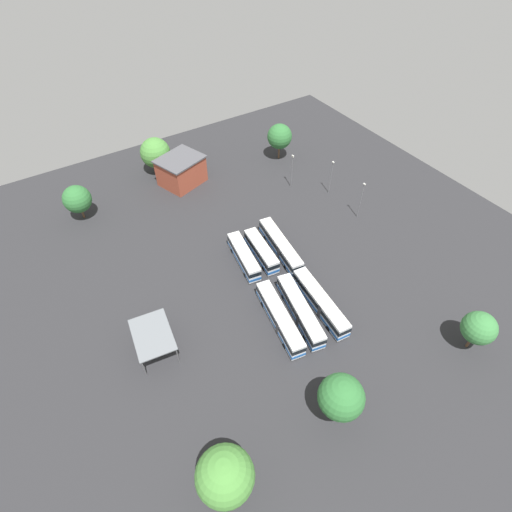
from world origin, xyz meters
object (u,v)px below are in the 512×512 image
at_px(tree_south_edge, 155,153).
at_px(tree_north_edge, 479,328).
at_px(bus_row0_slot0, 320,302).
at_px(bus_row0_slot1, 300,310).
at_px(maintenance_shelter, 152,335).
at_px(bus_row0_slot2, 280,318).
at_px(bus_row1_slot0, 280,246).
at_px(lamp_post_far_corner, 361,199).
at_px(bus_row1_slot2, 244,256).
at_px(lamp_post_mid_lot, 292,170).
at_px(tree_northwest, 341,397).
at_px(depot_building, 181,171).
at_px(tree_northeast, 77,199).
at_px(tree_west_edge, 225,476).
at_px(lamp_post_near_entrance, 292,170).
at_px(tree_east_edge, 280,136).
at_px(bus_row1_slot1, 261,251).
at_px(lamp_post_by_building, 331,176).

xyz_separation_m(tree_south_edge, tree_north_edge, (-74.83, -22.76, -0.21)).
bearing_deg(tree_north_edge, tree_south_edge, 16.92).
bearing_deg(bus_row0_slot0, bus_row0_slot1, 83.29).
bearing_deg(maintenance_shelter, bus_row0_slot2, -109.38).
distance_m(bus_row1_slot0, lamp_post_far_corner, 21.13).
bearing_deg(tree_north_edge, bus_row1_slot2, 30.44).
distance_m(bus_row1_slot0, tree_north_edge, 37.19).
distance_m(bus_row0_slot1, tree_south_edge, 55.44).
xyz_separation_m(bus_row0_slot1, bus_row1_slot0, (14.92, -6.29, 0.00)).
relative_size(lamp_post_mid_lot, tree_northwest, 0.88).
height_order(bus_row0_slot1, tree_northwest, tree_northwest).
bearing_deg(tree_south_edge, depot_building, -157.34).
bearing_deg(tree_northeast, tree_northwest, -164.42).
height_order(bus_row0_slot0, tree_northwest, tree_northwest).
relative_size(bus_row1_slot0, tree_west_edge, 1.54).
distance_m(lamp_post_near_entrance, tree_north_edge, 51.80).
height_order(bus_row1_slot2, tree_south_edge, tree_south_edge).
xyz_separation_m(maintenance_shelter, lamp_post_mid_lot, (24.70, -45.12, 0.59)).
distance_m(tree_south_edge, tree_north_edge, 78.21).
height_order(bus_row0_slot1, bus_row0_slot2, same).
bearing_deg(tree_east_edge, bus_row1_slot1, 139.77).
height_order(bus_row0_slot1, maintenance_shelter, maintenance_shelter).
xyz_separation_m(bus_row0_slot1, lamp_post_mid_lot, (32.26, -21.51, 2.73)).
height_order(bus_row0_slot1, tree_west_edge, tree_west_edge).
distance_m(bus_row1_slot2, lamp_post_near_entrance, 27.95).
height_order(bus_row0_slot0, lamp_post_near_entrance, lamp_post_near_entrance).
bearing_deg(lamp_post_far_corner, bus_row0_slot2, 114.70).
bearing_deg(bus_row0_slot2, tree_south_edge, -0.89).
distance_m(depot_building, tree_east_edge, 26.54).
distance_m(bus_row1_slot1, tree_northeast, 41.35).
bearing_deg(bus_row0_slot0, bus_row1_slot0, -8.24).
bearing_deg(bus_row0_slot2, lamp_post_mid_lot, -38.74).
bearing_deg(lamp_post_mid_lot, bus_row0_slot0, 151.95).
distance_m(bus_row0_slot0, lamp_post_near_entrance, 37.12).
relative_size(bus_row1_slot0, lamp_post_far_corner, 1.69).
bearing_deg(bus_row0_slot1, tree_northeast, 27.03).
relative_size(bus_row1_slot1, tree_south_edge, 1.23).
distance_m(depot_building, tree_northwest, 64.93).
distance_m(tree_west_edge, tree_northeast, 64.22).
bearing_deg(bus_row1_slot1, lamp_post_mid_lot, -49.48).
relative_size(depot_building, tree_north_edge, 1.54).
bearing_deg(tree_south_edge, tree_northeast, 110.27).
bearing_deg(lamp_post_mid_lot, tree_northeast, 71.64).
bearing_deg(bus_row0_slot2, lamp_post_far_corner, -65.30).
distance_m(lamp_post_mid_lot, tree_northeast, 48.15).
distance_m(bus_row0_slot2, lamp_post_near_entrance, 40.59).
relative_size(depot_building, tree_east_edge, 1.30).
bearing_deg(lamp_post_far_corner, lamp_post_near_entrance, 18.36).
distance_m(lamp_post_near_entrance, lamp_post_by_building, 9.26).
xyz_separation_m(depot_building, lamp_post_far_corner, (-32.82, -27.10, 1.47)).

